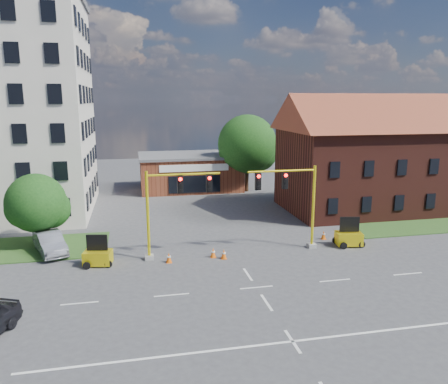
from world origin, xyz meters
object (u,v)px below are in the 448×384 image
(signal_mast_west, at_px, (172,203))
(pickup_white, at_px, (348,211))
(trailer_west, at_px, (98,256))
(trailer_east, at_px, (349,237))
(signal_mast_east, at_px, (292,198))

(signal_mast_west, bearing_deg, pickup_white, 22.28)
(trailer_west, relative_size, trailer_east, 0.95)
(signal_mast_west, distance_m, trailer_west, 6.03)
(trailer_west, distance_m, trailer_east, 18.31)
(signal_mast_east, xyz_separation_m, trailer_east, (4.56, -0.15, -3.25))
(signal_mast_east, relative_size, pickup_white, 1.11)
(signal_mast_west, height_order, pickup_white, signal_mast_west)
(signal_mast_east, distance_m, trailer_west, 14.14)
(signal_mast_west, xyz_separation_m, signal_mast_east, (8.71, 0.00, 0.00))
(signal_mast_east, bearing_deg, pickup_white, 40.27)
(trailer_west, height_order, trailer_east, trailer_east)
(signal_mast_east, height_order, trailer_east, signal_mast_east)
(pickup_white, bearing_deg, signal_mast_west, 100.82)
(signal_mast_west, bearing_deg, trailer_east, -0.65)
(signal_mast_west, height_order, signal_mast_east, same)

